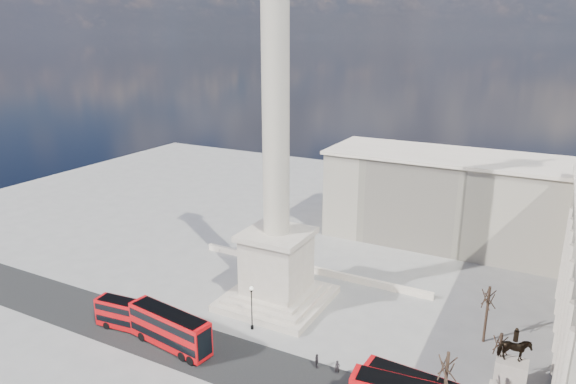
% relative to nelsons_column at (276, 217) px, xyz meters
% --- Properties ---
extents(ground, '(180.00, 180.00, 0.00)m').
position_rel_nelsons_column_xyz_m(ground, '(0.00, -5.00, -12.92)').
color(ground, gray).
rests_on(ground, ground).
extents(asphalt_road, '(120.00, 9.00, 0.01)m').
position_rel_nelsons_column_xyz_m(asphalt_road, '(5.00, -15.00, -12.91)').
color(asphalt_road, '#252525').
rests_on(asphalt_road, ground).
extents(nelsons_column, '(14.00, 14.00, 49.85)m').
position_rel_nelsons_column_xyz_m(nelsons_column, '(0.00, 0.00, 0.00)').
color(nelsons_column, beige).
rests_on(nelsons_column, ground).
extents(balustrade_wall, '(40.00, 0.60, 1.10)m').
position_rel_nelsons_column_xyz_m(balustrade_wall, '(0.00, 11.00, -12.37)').
color(balustrade_wall, beige).
rests_on(balustrade_wall, ground).
extents(building_northeast, '(51.00, 17.00, 16.60)m').
position_rel_nelsons_column_xyz_m(building_northeast, '(20.00, 35.00, -4.59)').
color(building_northeast, beige).
rests_on(building_northeast, ground).
extents(red_bus_a, '(10.17, 3.31, 4.05)m').
position_rel_nelsons_column_xyz_m(red_bus_a, '(-12.91, -15.47, -10.79)').
color(red_bus_a, red).
rests_on(red_bus_a, ground).
extents(red_bus_b, '(12.08, 4.21, 4.80)m').
position_rel_nelsons_column_xyz_m(red_bus_b, '(-6.01, -16.07, -10.40)').
color(red_bus_b, red).
rests_on(red_bus_b, ground).
extents(victorian_lamp, '(0.53, 0.53, 6.16)m').
position_rel_nelsons_column_xyz_m(victorian_lamp, '(0.68, -7.94, -9.29)').
color(victorian_lamp, black).
rests_on(victorian_lamp, ground).
extents(equestrian_statue, '(3.95, 2.96, 8.23)m').
position_rel_nelsons_column_xyz_m(equestrian_statue, '(31.70, -6.44, -10.06)').
color(equestrian_statue, beige).
rests_on(equestrian_statue, ground).
extents(bare_tree_near, '(1.94, 1.94, 8.47)m').
position_rel_nelsons_column_xyz_m(bare_tree_near, '(26.31, -13.76, -6.25)').
color(bare_tree_near, '#332319').
rests_on(bare_tree_near, ground).
extents(bare_tree_mid, '(1.85, 1.85, 7.03)m').
position_rel_nelsons_column_xyz_m(bare_tree_mid, '(30.32, -5.51, -7.38)').
color(bare_tree_mid, '#332319').
rests_on(bare_tree_mid, ground).
extents(bare_tree_far, '(1.96, 1.96, 8.01)m').
position_rel_nelsons_column_xyz_m(bare_tree_far, '(27.93, 3.19, -6.61)').
color(bare_tree_far, '#332319').
rests_on(bare_tree_far, ground).
extents(pedestrian_walking, '(0.73, 0.60, 1.72)m').
position_rel_nelsons_column_xyz_m(pedestrian_walking, '(14.20, -11.50, -12.06)').
color(pedestrian_walking, black).
rests_on(pedestrian_walking, ground).
extents(pedestrian_crossing, '(0.98, 1.11, 1.80)m').
position_rel_nelsons_column_xyz_m(pedestrian_crossing, '(11.64, -11.50, -12.02)').
color(pedestrian_crossing, black).
rests_on(pedestrian_crossing, ground).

